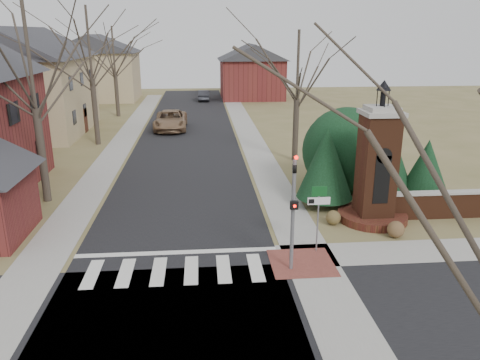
{
  "coord_description": "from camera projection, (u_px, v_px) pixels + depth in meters",
  "views": [
    {
      "loc": [
        1.08,
        -14.79,
        8.42
      ],
      "look_at": [
        2.86,
        6.0,
        1.81
      ],
      "focal_mm": 35.0,
      "sensor_mm": 36.0,
      "label": 1
    }
  ],
  "objects": [
    {
      "name": "cross_street",
      "position": [
        169.0,
        334.0,
        13.66
      ],
      "size": [
        120.0,
        8.0,
        0.01
      ],
      "primitive_type": "cube",
      "color": "black",
      "rests_on": "ground"
    },
    {
      "name": "bare_tree_2",
      "position": [
        113.0,
        47.0,
        47.02
      ],
      "size": [
        7.35,
        7.35,
        10.19
      ],
      "color": "#473D33",
      "rests_on": "ground"
    },
    {
      "name": "main_street",
      "position": [
        187.0,
        142.0,
        37.4
      ],
      "size": [
        8.0,
        70.0,
        0.01
      ],
      "primitive_type": "cube",
      "color": "black",
      "rests_on": "ground"
    },
    {
      "name": "house_distant_left",
      "position": [
        97.0,
        66.0,
        59.84
      ],
      "size": [
        10.8,
        8.8,
        8.53
      ],
      "color": "tan",
      "rests_on": "ground"
    },
    {
      "name": "sign_post",
      "position": [
        318.0,
        206.0,
        18.26
      ],
      "size": [
        0.9,
        0.07,
        2.75
      ],
      "color": "slate",
      "rests_on": "ground"
    },
    {
      "name": "crosswalk_zone",
      "position": [
        175.0,
        271.0,
        17.26
      ],
      "size": [
        8.0,
        2.2,
        0.02
      ],
      "primitive_type": "cube",
      "color": "silver",
      "rests_on": "ground"
    },
    {
      "name": "bare_tree_3",
      "position": [
        298.0,
        60.0,
        30.3
      ],
      "size": [
        7.0,
        7.0,
        9.7
      ],
      "color": "#473D33",
      "rests_on": "ground"
    },
    {
      "name": "evergreen_near",
      "position": [
        326.0,
        162.0,
        23.05
      ],
      "size": [
        2.8,
        2.8,
        4.1
      ],
      "color": "#473D33",
      "rests_on": "ground"
    },
    {
      "name": "dry_shrub_left",
      "position": [
        333.0,
        218.0,
        21.34
      ],
      "size": [
        0.68,
        0.68,
        0.68
      ],
      "primitive_type": "sphere",
      "color": "brown",
      "rests_on": "ground"
    },
    {
      "name": "house_stucco_left",
      "position": [
        27.0,
        79.0,
        39.67
      ],
      "size": [
        9.8,
        12.8,
        9.28
      ],
      "color": "tan",
      "rests_on": "ground"
    },
    {
      "name": "ground",
      "position": [
        174.0,
        282.0,
        16.51
      ],
      "size": [
        120.0,
        120.0,
        0.0
      ],
      "primitive_type": "plane",
      "color": "brown",
      "rests_on": "ground"
    },
    {
      "name": "pickup_truck",
      "position": [
        171.0,
        120.0,
        42.16
      ],
      "size": [
        2.82,
        6.11,
        1.7
      ],
      "primitive_type": "imported",
      "rotation": [
        0.0,
        0.0,
        -0.0
      ],
      "color": "#8D6C4D",
      "rests_on": "ground"
    },
    {
      "name": "evergreen_mass",
      "position": [
        346.0,
        148.0,
        25.54
      ],
      "size": [
        4.8,
        4.8,
        4.8
      ],
      "primitive_type": "sphere",
      "color": "black",
      "rests_on": "ground"
    },
    {
      "name": "sidewalk_right_main",
      "position": [
        252.0,
        141.0,
        37.82
      ],
      "size": [
        2.0,
        60.0,
        0.02
      ],
      "primitive_type": "cube",
      "color": "gray",
      "rests_on": "ground"
    },
    {
      "name": "sidewalk_left",
      "position": [
        121.0,
        144.0,
        36.98
      ],
      "size": [
        2.0,
        60.0,
        0.02
      ],
      "primitive_type": "cube",
      "color": "gray",
      "rests_on": "ground"
    },
    {
      "name": "brick_gate_monument",
      "position": [
        376.0,
        176.0,
        21.33
      ],
      "size": [
        3.2,
        3.2,
        6.47
      ],
      "color": "#512917",
      "rests_on": "ground"
    },
    {
      "name": "bare_tree_0",
      "position": [
        28.0,
        48.0,
        22.16
      ],
      "size": [
        8.05,
        8.05,
        11.15
      ],
      "color": "#473D33",
      "rests_on": "ground"
    },
    {
      "name": "evergreen_mid",
      "position": [
        382.0,
        149.0,
        24.36
      ],
      "size": [
        3.4,
        3.4,
        4.7
      ],
      "color": "#473D33",
      "rests_on": "ground"
    },
    {
      "name": "traffic_signal_pole",
      "position": [
        293.0,
        204.0,
        16.62
      ],
      "size": [
        0.28,
        0.41,
        4.5
      ],
      "color": "slate",
      "rests_on": "ground"
    },
    {
      "name": "bare_tree_1",
      "position": [
        88.0,
        38.0,
        34.41
      ],
      "size": [
        8.4,
        8.4,
        11.64
      ],
      "color": "#473D33",
      "rests_on": "ground"
    },
    {
      "name": "stop_bar",
      "position": [
        177.0,
        253.0,
        18.69
      ],
      "size": [
        8.0,
        0.35,
        0.02
      ],
      "primitive_type": "cube",
      "color": "silver",
      "rests_on": "ground"
    },
    {
      "name": "brick_garden_wall",
      "position": [
        465.0,
        204.0,
        22.15
      ],
      "size": [
        7.5,
        0.5,
        1.3
      ],
      "color": "#512917",
      "rests_on": "ground"
    },
    {
      "name": "house_distant_right",
      "position": [
        252.0,
        70.0,
        61.64
      ],
      "size": [
        8.8,
        8.8,
        7.3
      ],
      "color": "maroon",
      "rests_on": "ground"
    },
    {
      "name": "evergreen_far",
      "position": [
        426.0,
        166.0,
        23.79
      ],
      "size": [
        2.4,
        2.4,
        3.3
      ],
      "color": "#473D33",
      "rests_on": "ground"
    },
    {
      "name": "dry_shrub_right",
      "position": [
        396.0,
        229.0,
        20.0
      ],
      "size": [
        0.73,
        0.73,
        0.73
      ],
      "primitive_type": "sphere",
      "color": "brown",
      "rests_on": "ground"
    },
    {
      "name": "distant_car",
      "position": [
        204.0,
        95.0,
        60.14
      ],
      "size": [
        1.52,
        4.12,
        1.35
      ],
      "primitive_type": "imported",
      "rotation": [
        0.0,
        0.0,
        3.12
      ],
      "color": "#2F3036",
      "rests_on": "ground"
    },
    {
      "name": "curb_apron",
      "position": [
        302.0,
        263.0,
        17.84
      ],
      "size": [
        2.4,
        2.4,
        0.02
      ],
      "primitive_type": "cube",
      "color": "brown",
      "rests_on": "ground"
    }
  ]
}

